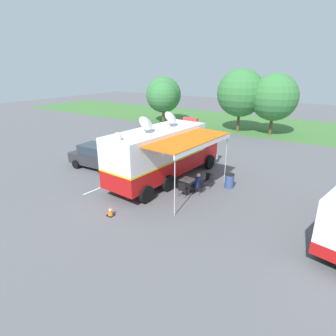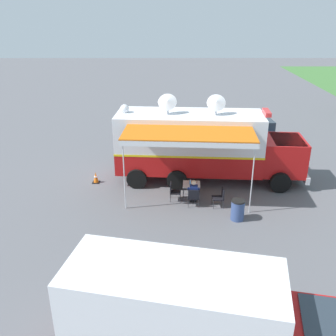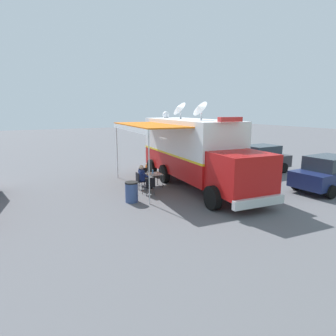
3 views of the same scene
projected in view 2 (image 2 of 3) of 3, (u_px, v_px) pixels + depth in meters
ground_plane at (188, 179)px, 19.79m from camera, size 100.00×100.00×0.00m
lot_stripe at (161, 161)px, 22.05m from camera, size 0.46×4.80×0.01m
command_truck at (204, 144)px, 18.95m from camera, size 5.25×9.64×4.53m
folding_table at (192, 185)px, 17.52m from camera, size 0.85×0.85×0.73m
water_bottle at (190, 182)px, 17.45m from camera, size 0.07×0.07×0.22m
folding_chair_at_table at (193, 196)px, 16.85m from camera, size 0.51×0.51×0.87m
folding_chair_beside_table at (173, 190)px, 17.40m from camera, size 0.51×0.51×0.87m
folding_chair_spare_by_truck at (220, 196)px, 16.85m from camera, size 0.50×0.50×0.87m
seated_responder at (194, 192)px, 16.97m from camera, size 0.68×0.58×1.25m
trash_bin at (238, 210)px, 15.84m from camera, size 0.57×0.57×0.91m
traffic_cone at (96, 178)px, 19.24m from camera, size 0.36×0.36×0.58m
support_truck at (194, 318)px, 9.12m from camera, size 3.43×7.08×2.70m
car_behind_truck at (257, 131)px, 24.39m from camera, size 4.30×2.21×1.76m
car_far_corner at (183, 131)px, 24.41m from camera, size 4.27×2.15×1.76m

